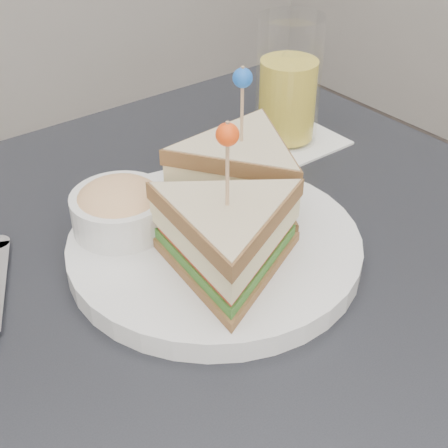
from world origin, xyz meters
TOP-DOWN VIEW (x-y plane):
  - table at (0.00, 0.00)m, footprint 0.80×0.80m
  - plate_meal at (0.02, 0.03)m, footprint 0.34×0.32m
  - drink_set at (0.24, 0.17)m, footprint 0.13×0.13m

SIDE VIEW (x-z plane):
  - table at x=0.00m, z-range 0.30..1.05m
  - plate_meal at x=0.02m, z-range 0.71..0.88m
  - drink_set at x=0.24m, z-range 0.74..0.91m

